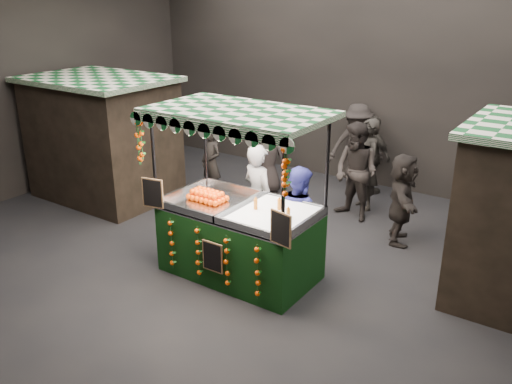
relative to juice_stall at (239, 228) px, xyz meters
The scene contains 14 objects.
ground 0.87m from the juice_stall, 112.02° to the left, with size 12.00×12.00×0.00m, color black.
market_hall 2.57m from the juice_stall, 112.02° to the left, with size 12.10×10.10×5.05m.
neighbour_stall_left 4.69m from the juice_stall, 164.51° to the left, with size 3.00×2.20×2.60m.
juice_stall is the anchor object (origin of this frame).
vendor_grey 1.03m from the juice_stall, 107.12° to the left, with size 0.79×0.63×1.88m.
vendor_blue 1.03m from the juice_stall, 55.81° to the left, with size 1.01×0.92×1.70m.
shopper_0 3.56m from the juice_stall, 135.73° to the left, with size 0.64×0.50×1.55m.
shopper_1 3.17m from the juice_stall, 80.13° to the left, with size 1.11×0.97×1.94m.
shopper_2 4.64m from the juice_stall, 87.11° to the left, with size 1.11×0.77×1.74m.
shopper_3 4.86m from the juice_stall, 92.85° to the left, with size 1.42×1.31×1.92m.
shopper_4 3.83m from the juice_stall, 116.23° to the left, with size 0.87×0.75×1.51m.
shopper_5 3.09m from the juice_stall, 57.53° to the left, with size 0.99×1.61×1.65m.
shopper_6 5.35m from the juice_stall, 65.01° to the left, with size 0.77×0.85×1.94m.
shopper_7 3.78m from the juice_stall, 82.44° to the left, with size 0.81×0.81×1.89m.
Camera 1 is at (4.58, -6.34, 4.28)m, focal length 37.60 mm.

